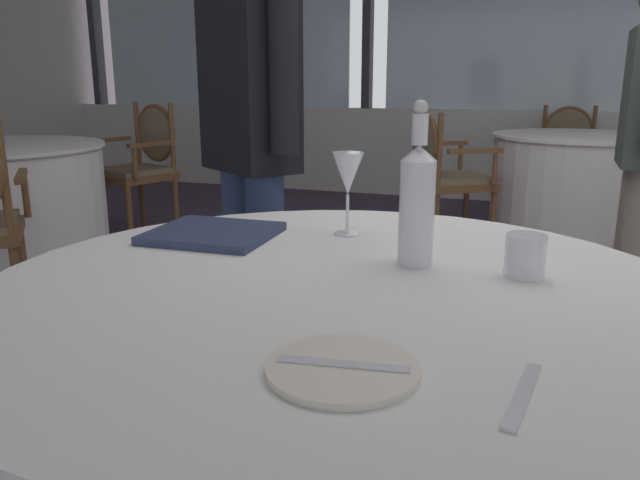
{
  "coord_description": "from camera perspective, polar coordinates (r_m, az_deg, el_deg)",
  "views": [
    {
      "loc": [
        0.09,
        -2.3,
        1.12
      ],
      "look_at": [
        -0.31,
        -1.18,
        0.81
      ],
      "focal_mm": 34.86,
      "sensor_mm": 36.0,
      "label": 1
    }
  ],
  "objects": [
    {
      "name": "ground_plane",
      "position": [
        2.56,
        15.97,
        -12.09
      ],
      "size": [
        13.26,
        13.26,
        0.0
      ],
      "primitive_type": "plane",
      "color": "#47384C"
    },
    {
      "name": "window_wall_far",
      "position": [
        6.12,
        19.34,
        13.07
      ],
      "size": [
        10.2,
        0.14,
        2.63
      ],
      "color": "silver",
      "rests_on": "ground_plane"
    },
    {
      "name": "foreground_table",
      "position": [
        1.32,
        1.59,
        -19.62
      ],
      "size": [
        1.33,
        1.33,
        0.75
      ],
      "color": "white",
      "rests_on": "ground_plane"
    },
    {
      "name": "side_plate",
      "position": [
        0.81,
        2.1,
        -11.7
      ],
      "size": [
        0.2,
        0.2,
        0.01
      ],
      "primitive_type": "cylinder",
      "color": "silver",
      "rests_on": "foreground_table"
    },
    {
      "name": "butter_knife",
      "position": [
        0.81,
        2.11,
        -11.37
      ],
      "size": [
        0.17,
        0.04,
        0.0
      ],
      "primitive_type": "cube",
      "rotation": [
        0.0,
        0.0,
        0.14
      ],
      "color": "silver",
      "rests_on": "foreground_table"
    },
    {
      "name": "dinner_fork",
      "position": [
        0.79,
        18.08,
        -13.36
      ],
      "size": [
        0.04,
        0.18,
        0.0
      ],
      "primitive_type": "cube",
      "rotation": [
        0.0,
        0.0,
        1.44
      ],
      "color": "silver",
      "rests_on": "foreground_table"
    },
    {
      "name": "water_bottle",
      "position": [
        1.25,
        8.91,
        3.58
      ],
      "size": [
        0.07,
        0.07,
        0.33
      ],
      "color": "white",
      "rests_on": "foreground_table"
    },
    {
      "name": "wine_glass",
      "position": [
        1.48,
        2.58,
        5.93
      ],
      "size": [
        0.08,
        0.08,
        0.2
      ],
      "color": "white",
      "rests_on": "foreground_table"
    },
    {
      "name": "water_tumbler",
      "position": [
        1.24,
        18.33,
        -1.38
      ],
      "size": [
        0.08,
        0.08,
        0.08
      ],
      "primitive_type": "cylinder",
      "color": "white",
      "rests_on": "foreground_table"
    },
    {
      "name": "menu_book",
      "position": [
        1.5,
        -9.8,
        0.6
      ],
      "size": [
        0.29,
        0.27,
        0.02
      ],
      "primitive_type": "cube",
      "rotation": [
        0.0,
        0.0,
        0.04
      ],
      "color": "#2D3856",
      "rests_on": "foreground_table"
    },
    {
      "name": "dining_chair_1_2",
      "position": [
        4.7,
        -15.94,
        7.21
      ],
      "size": [
        0.62,
        0.58,
        0.96
      ],
      "rotation": [
        0.0,
        0.0,
        10.68
      ],
      "color": "brown",
      "rests_on": "ground_plane"
    },
    {
      "name": "background_table_2",
      "position": [
        4.76,
        22.45,
        4.41
      ],
      "size": [
        1.2,
        1.2,
        0.75
      ],
      "color": "white",
      "rests_on": "ground_plane"
    },
    {
      "name": "dining_chair_2_0",
      "position": [
        4.23,
        11.21,
        6.45
      ],
      "size": [
        0.64,
        0.65,
        0.92
      ],
      "rotation": [
        0.0,
        0.0,
        6.85
      ],
      "color": "brown",
      "rests_on": "ground_plane"
    },
    {
      "name": "dining_chair_2_2",
      "position": [
        5.75,
        21.77,
        7.59
      ],
      "size": [
        0.55,
        0.49,
        0.91
      ],
      "rotation": [
        0.0,
        0.0,
        11.04
      ],
      "color": "brown",
      "rests_on": "ground_plane"
    },
    {
      "name": "diner_person_0",
      "position": [
        2.15,
        -6.47,
        9.97
      ],
      "size": [
        0.45,
        0.37,
        1.67
      ],
      "rotation": [
        0.0,
        0.0,
        0.96
      ],
      "color": "#334770",
      "rests_on": "ground_plane"
    }
  ]
}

